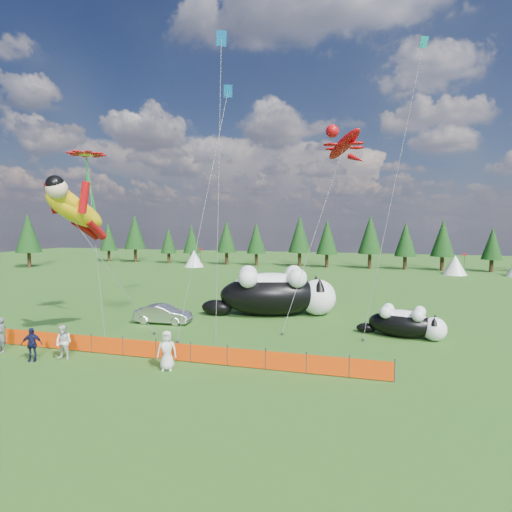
{
  "coord_description": "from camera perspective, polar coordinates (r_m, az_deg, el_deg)",
  "views": [
    {
      "loc": [
        9.56,
        -21.57,
        7.16
      ],
      "look_at": [
        2.6,
        4.0,
        5.04
      ],
      "focal_mm": 28.0,
      "sensor_mm": 36.0,
      "label": 1
    }
  ],
  "objects": [
    {
      "name": "car",
      "position": [
        29.89,
        -13.13,
        -8.09
      ],
      "size": [
        4.16,
        1.75,
        1.33
      ],
      "primitive_type": "imported",
      "rotation": [
        0.0,
        0.0,
        1.66
      ],
      "color": "silver",
      "rests_on": "ground"
    },
    {
      "name": "superhero_kite",
      "position": [
        25.59,
        -24.37,
        5.95
      ],
      "size": [
        5.8,
        5.72,
        10.55
      ],
      "color": "yellow",
      "rests_on": "ground"
    },
    {
      "name": "diamond_kite_b",
      "position": [
        32.25,
        22.41,
        24.51
      ],
      "size": [
        4.19,
        5.91,
        20.73
      ],
      "color": "#0C958F",
      "rests_on": "ground"
    },
    {
      "name": "diamond_kite_c",
      "position": [
        24.01,
        -5.02,
        26.77
      ],
      "size": [
        1.02,
        2.61,
        17.86
      ],
      "color": "blue",
      "rests_on": "ground"
    },
    {
      "name": "flower_kite",
      "position": [
        30.13,
        -23.04,
        12.95
      ],
      "size": [
        5.37,
        5.31,
        12.87
      ],
      "color": "#B5090E",
      "rests_on": "ground"
    },
    {
      "name": "ground",
      "position": [
        24.66,
        -8.49,
        -12.35
      ],
      "size": [
        160.0,
        160.0,
        0.0
      ],
      "primitive_type": "plane",
      "color": "#0B3409",
      "rests_on": "ground"
    },
    {
      "name": "spectator_e",
      "position": [
        20.58,
        -12.62,
        -13.02
      ],
      "size": [
        1.1,
        0.9,
        1.95
      ],
      "primitive_type": "imported",
      "rotation": [
        0.0,
        0.0,
        0.33
      ],
      "color": "silver",
      "rests_on": "ground"
    },
    {
      "name": "spectator_a",
      "position": [
        26.89,
        -32.68,
        -9.46
      ],
      "size": [
        0.81,
        0.64,
        1.95
      ],
      "primitive_type": "imported",
      "rotation": [
        0.0,
        0.0,
        -0.26
      ],
      "color": "#5A5A5F",
      "rests_on": "ground"
    },
    {
      "name": "festival_tents",
      "position": [
        61.86,
        16.51,
        -0.95
      ],
      "size": [
        50.0,
        3.2,
        2.8
      ],
      "primitive_type": null,
      "color": "white",
      "rests_on": "ground"
    },
    {
      "name": "cat_large",
      "position": [
        31.47,
        2.95,
        -5.19
      ],
      "size": [
        10.41,
        5.77,
        3.83
      ],
      "rotation": [
        0.0,
        0.0,
        0.28
      ],
      "color": "black",
      "rests_on": "ground"
    },
    {
      "name": "safety_fence",
      "position": [
        21.93,
        -11.74,
        -13.19
      ],
      "size": [
        22.06,
        0.06,
        1.1
      ],
      "color": "#262626",
      "rests_on": "ground"
    },
    {
      "name": "cat_small",
      "position": [
        27.27,
        20.57,
        -8.9
      ],
      "size": [
        5.44,
        2.72,
        1.98
      ],
      "rotation": [
        0.0,
        0.0,
        -0.21
      ],
      "color": "black",
      "rests_on": "ground"
    },
    {
      "name": "diamond_kite_a",
      "position": [
        29.58,
        -4.3,
        21.28
      ],
      "size": [
        2.03,
        5.91,
        17.51
      ],
      "color": "blue",
      "rests_on": "ground"
    },
    {
      "name": "gecko_kite",
      "position": [
        34.19,
        12.45,
        15.27
      ],
      "size": [
        6.5,
        12.47,
        16.34
      ],
      "color": "#B5090E",
      "rests_on": "ground"
    },
    {
      "name": "spectator_b",
      "position": [
        23.84,
        -25.79,
        -11.05
      ],
      "size": [
        0.92,
        0.56,
        1.84
      ],
      "primitive_type": "imported",
      "rotation": [
        0.0,
        0.0,
        0.04
      ],
      "color": "silver",
      "rests_on": "ground"
    },
    {
      "name": "spectator_c",
      "position": [
        24.37,
        -29.4,
        -10.94
      ],
      "size": [
        1.17,
        0.91,
        1.77
      ],
      "primitive_type": "imported",
      "rotation": [
        0.0,
        0.0,
        0.43
      ],
      "color": "#121433",
      "rests_on": "ground"
    },
    {
      "name": "tree_line",
      "position": [
        67.33,
        7.06,
        1.85
      ],
      "size": [
        90.0,
        4.0,
        8.0
      ],
      "primitive_type": null,
      "color": "black",
      "rests_on": "ground"
    }
  ]
}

